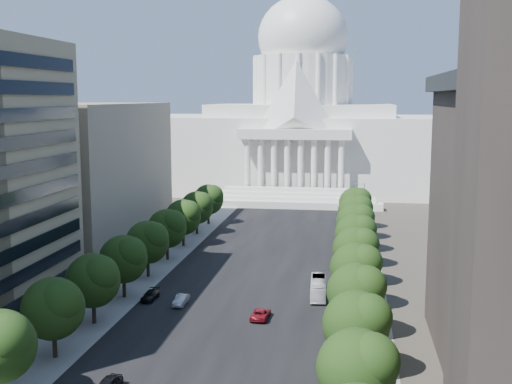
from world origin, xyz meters
The scene contains 32 objects.
road_asphalt centered at (0.00, 90.00, 0.00)m, with size 30.00×260.00×0.01m, color black.
sidewalk_left centered at (-19.00, 90.00, 0.00)m, with size 8.00×260.00×0.02m, color gray.
sidewalk_right centered at (19.00, 90.00, 0.00)m, with size 8.00×260.00×0.02m, color gray.
capitol centered at (0.00, 184.89, 20.01)m, with size 120.00×56.00×73.00m.
office_block_left_far centered at (-48.00, 100.00, 15.00)m, with size 38.00×52.00×30.00m, color gray.
tree_l_b centered at (-17.66, 23.81, 6.45)m, with size 7.79×7.60×9.97m.
tree_l_c centered at (-17.66, 35.81, 6.45)m, with size 7.79×7.60×9.97m.
tree_l_d centered at (-17.66, 47.81, 6.45)m, with size 7.79×7.60×9.97m.
tree_l_e centered at (-17.66, 59.81, 6.45)m, with size 7.79×7.60×9.97m.
tree_l_f centered at (-17.66, 71.81, 6.45)m, with size 7.79×7.60×9.97m.
tree_l_g centered at (-17.66, 83.81, 6.45)m, with size 7.79×7.60×9.97m.
tree_l_h centered at (-17.66, 95.81, 6.45)m, with size 7.79×7.60×9.97m.
tree_l_i centered at (-17.66, 107.81, 6.45)m, with size 7.79×7.60×9.97m.
tree_l_j centered at (-17.66, 119.81, 6.45)m, with size 7.79×7.60×9.97m.
tree_r_b centered at (18.34, 23.81, 6.45)m, with size 7.79×7.60×9.97m.
tree_r_c centered at (18.34, 35.81, 6.45)m, with size 7.79×7.60×9.97m.
tree_r_d centered at (18.34, 47.81, 6.45)m, with size 7.79×7.60×9.97m.
tree_r_e centered at (18.34, 59.81, 6.45)m, with size 7.79×7.60×9.97m.
tree_r_f centered at (18.34, 71.81, 6.45)m, with size 7.79×7.60×9.97m.
tree_r_g centered at (18.34, 83.81, 6.45)m, with size 7.79×7.60×9.97m.
tree_r_h centered at (18.34, 95.81, 6.45)m, with size 7.79×7.60×9.97m.
tree_r_i centered at (18.34, 107.81, 6.45)m, with size 7.79×7.60×9.97m.
tree_r_j centered at (18.34, 119.81, 6.45)m, with size 7.79×7.60×9.97m.
streetlight_b centered at (19.90, 35.00, 5.82)m, with size 2.61×0.44×9.00m.
streetlight_c centered at (19.90, 60.00, 5.82)m, with size 2.61×0.44×9.00m.
streetlight_d centered at (19.90, 85.00, 5.82)m, with size 2.61×0.44×9.00m.
streetlight_e centered at (19.90, 110.00, 5.82)m, with size 2.61×0.44×9.00m.
streetlight_f centered at (19.90, 135.00, 5.82)m, with size 2.61×0.44×9.00m.
car_silver centered at (-8.11, 57.63, 0.75)m, with size 1.59×4.56×1.50m, color #A4A7AC.
car_red centered at (4.73, 53.28, 0.71)m, with size 2.36×5.12×1.42m, color maroon.
car_dark_b centered at (-13.50, 59.24, 0.69)m, with size 1.94×4.77×1.38m, color black.
city_bus centered at (12.30, 65.02, 1.42)m, with size 2.38×10.16×2.83m, color silver.
Camera 1 is at (17.18, -33.61, 31.25)m, focal length 45.00 mm.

